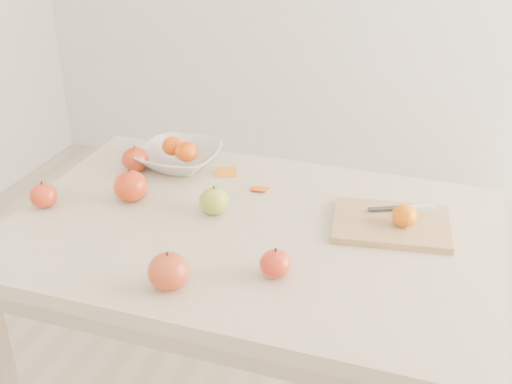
% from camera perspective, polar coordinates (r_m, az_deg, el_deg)
% --- Properties ---
extents(table, '(1.20, 0.80, 0.75)m').
position_cam_1_polar(table, '(1.64, -0.56, -5.98)').
color(table, beige).
rests_on(table, ground).
extents(cutting_board, '(0.31, 0.24, 0.02)m').
position_cam_1_polar(cutting_board, '(1.62, 11.92, -2.82)').
color(cutting_board, tan).
rests_on(cutting_board, table).
extents(board_tangerine, '(0.06, 0.06, 0.05)m').
position_cam_1_polar(board_tangerine, '(1.59, 13.06, -2.03)').
color(board_tangerine, '#C85E07').
rests_on(board_tangerine, cutting_board).
extents(fruit_bowl, '(0.23, 0.23, 0.06)m').
position_cam_1_polar(fruit_bowl, '(1.89, -6.80, 3.07)').
color(fruit_bowl, silver).
rests_on(fruit_bowl, table).
extents(bowl_tangerine_near, '(0.06, 0.06, 0.06)m').
position_cam_1_polar(bowl_tangerine_near, '(1.90, -7.41, 4.07)').
color(bowl_tangerine_near, '#D83C07').
rests_on(bowl_tangerine_near, fruit_bowl).
extents(bowl_tangerine_far, '(0.07, 0.07, 0.06)m').
position_cam_1_polar(bowl_tangerine_far, '(1.86, -6.20, 3.59)').
color(bowl_tangerine_far, '#CD4307').
rests_on(bowl_tangerine_far, fruit_bowl).
extents(orange_peel_a, '(0.07, 0.07, 0.01)m').
position_cam_1_polar(orange_peel_a, '(1.85, -2.68, 1.66)').
color(orange_peel_a, orange).
rests_on(orange_peel_a, table).
extents(orange_peel_b, '(0.05, 0.04, 0.01)m').
position_cam_1_polar(orange_peel_b, '(1.76, 0.31, 0.23)').
color(orange_peel_b, '#D74E0F').
rests_on(orange_peel_b, table).
extents(paring_knife, '(0.16, 0.08, 0.01)m').
position_cam_1_polar(paring_knife, '(1.67, 13.88, -1.40)').
color(paring_knife, silver).
rests_on(paring_knife, cutting_board).
extents(apple_green, '(0.08, 0.08, 0.07)m').
position_cam_1_polar(apple_green, '(1.63, -3.74, -0.80)').
color(apple_green, olive).
rests_on(apple_green, table).
extents(apple_red_d, '(0.07, 0.07, 0.06)m').
position_cam_1_polar(apple_red_d, '(1.75, -18.35, -0.28)').
color(apple_red_d, '#A20106').
rests_on(apple_red_d, table).
extents(apple_red_b, '(0.09, 0.09, 0.08)m').
position_cam_1_polar(apple_red_b, '(1.72, -11.08, 0.52)').
color(apple_red_b, maroon).
rests_on(apple_red_b, table).
extents(apple_red_a, '(0.08, 0.08, 0.07)m').
position_cam_1_polar(apple_red_a, '(1.89, -10.67, 2.87)').
color(apple_red_a, '#9D0E13').
rests_on(apple_red_a, table).
extents(apple_red_c, '(0.09, 0.09, 0.08)m').
position_cam_1_polar(apple_red_c, '(1.37, -7.78, -7.00)').
color(apple_red_c, maroon).
rests_on(apple_red_c, table).
extents(apple_red_e, '(0.07, 0.07, 0.06)m').
position_cam_1_polar(apple_red_e, '(1.40, 1.75, -6.38)').
color(apple_red_e, '#A2080E').
rests_on(apple_red_e, table).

